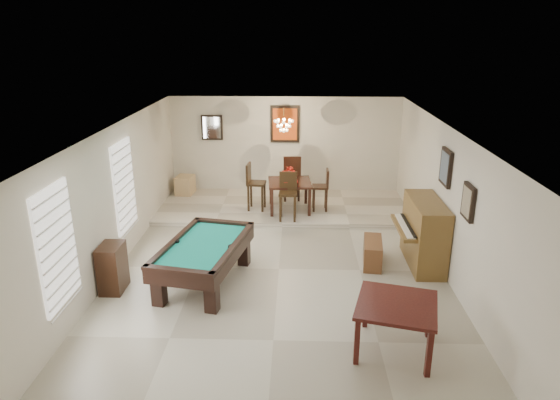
# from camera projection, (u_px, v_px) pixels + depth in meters

# --- Properties ---
(ground_plane) EXTENTS (6.00, 9.00, 0.02)m
(ground_plane) POSITION_uv_depth(u_px,v_px,m) (279.00, 269.00, 9.27)
(ground_plane) COLOR beige
(wall_back) EXTENTS (6.00, 0.04, 2.60)m
(wall_back) POSITION_uv_depth(u_px,v_px,m) (285.00, 147.00, 13.10)
(wall_back) COLOR silver
(wall_back) RESTS_ON ground_plane
(wall_front) EXTENTS (6.00, 0.04, 2.60)m
(wall_front) POSITION_uv_depth(u_px,v_px,m) (262.00, 364.00, 4.59)
(wall_front) COLOR silver
(wall_front) RESTS_ON ground_plane
(wall_left) EXTENTS (0.04, 9.00, 2.60)m
(wall_left) POSITION_uv_depth(u_px,v_px,m) (112.00, 201.00, 8.94)
(wall_left) COLOR silver
(wall_left) RESTS_ON ground_plane
(wall_right) EXTENTS (0.04, 9.00, 2.60)m
(wall_right) POSITION_uv_depth(u_px,v_px,m) (449.00, 205.00, 8.75)
(wall_right) COLOR silver
(wall_right) RESTS_ON ground_plane
(ceiling) EXTENTS (6.00, 9.00, 0.04)m
(ceiling) POSITION_uv_depth(u_px,v_px,m) (279.00, 130.00, 8.42)
(ceiling) COLOR white
(ceiling) RESTS_ON wall_back
(dining_step) EXTENTS (6.00, 2.50, 0.12)m
(dining_step) POSITION_uv_depth(u_px,v_px,m) (284.00, 207.00, 12.32)
(dining_step) COLOR beige
(dining_step) RESTS_ON ground_plane
(window_left_front) EXTENTS (0.06, 1.00, 1.70)m
(window_left_front) POSITION_uv_depth(u_px,v_px,m) (57.00, 247.00, 6.83)
(window_left_front) COLOR white
(window_left_front) RESTS_ON wall_left
(window_left_rear) EXTENTS (0.06, 1.00, 1.70)m
(window_left_rear) POSITION_uv_depth(u_px,v_px,m) (124.00, 186.00, 9.48)
(window_left_rear) COLOR white
(window_left_rear) RESTS_ON wall_left
(pool_table) EXTENTS (1.57, 2.35, 0.72)m
(pool_table) POSITION_uv_depth(u_px,v_px,m) (205.00, 264.00, 8.66)
(pool_table) COLOR black
(pool_table) RESTS_ON ground_plane
(square_table) EXTENTS (1.28, 1.28, 0.73)m
(square_table) POSITION_uv_depth(u_px,v_px,m) (395.00, 327.00, 6.83)
(square_table) COLOR #35100D
(square_table) RESTS_ON ground_plane
(upright_piano) EXTENTS (0.84, 1.50, 1.25)m
(upright_piano) POSITION_uv_depth(u_px,v_px,m) (417.00, 233.00, 9.29)
(upright_piano) COLOR brown
(upright_piano) RESTS_ON ground_plane
(piano_bench) EXTENTS (0.43, 0.88, 0.47)m
(piano_bench) POSITION_uv_depth(u_px,v_px,m) (373.00, 252.00, 9.39)
(piano_bench) COLOR brown
(piano_bench) RESTS_ON ground_plane
(apothecary_chest) EXTENTS (0.37, 0.55, 0.82)m
(apothecary_chest) POSITION_uv_depth(u_px,v_px,m) (112.00, 268.00, 8.40)
(apothecary_chest) COLOR black
(apothecary_chest) RESTS_ON ground_plane
(dining_table) EXTENTS (1.07, 1.07, 0.82)m
(dining_table) POSITION_uv_depth(u_px,v_px,m) (290.00, 193.00, 11.84)
(dining_table) COLOR black
(dining_table) RESTS_ON dining_step
(flower_vase) EXTENTS (0.16, 0.16, 0.25)m
(flower_vase) POSITION_uv_depth(u_px,v_px,m) (290.00, 171.00, 11.66)
(flower_vase) COLOR #AA1A0E
(flower_vase) RESTS_ON dining_table
(dining_chair_south) EXTENTS (0.41, 0.41, 1.07)m
(dining_chair_south) POSITION_uv_depth(u_px,v_px,m) (288.00, 197.00, 11.18)
(dining_chair_south) COLOR black
(dining_chair_south) RESTS_ON dining_step
(dining_chair_north) EXTENTS (0.48, 0.48, 1.16)m
(dining_chair_north) POSITION_uv_depth(u_px,v_px,m) (291.00, 177.00, 12.52)
(dining_chair_north) COLOR black
(dining_chair_north) RESTS_ON dining_step
(dining_chair_west) EXTENTS (0.46, 0.46, 1.12)m
(dining_chair_west) POSITION_uv_depth(u_px,v_px,m) (256.00, 187.00, 11.82)
(dining_chair_west) COLOR black
(dining_chair_west) RESTS_ON dining_step
(dining_chair_east) EXTENTS (0.37, 0.37, 1.00)m
(dining_chair_east) POSITION_uv_depth(u_px,v_px,m) (320.00, 190.00, 11.80)
(dining_chair_east) COLOR black
(dining_chair_east) RESTS_ON dining_step
(corner_bench) EXTENTS (0.47, 0.57, 0.47)m
(corner_bench) POSITION_uv_depth(u_px,v_px,m) (185.00, 185.00, 13.05)
(corner_bench) COLOR tan
(corner_bench) RESTS_ON dining_step
(chandelier) EXTENTS (0.44, 0.44, 0.60)m
(chandelier) POSITION_uv_depth(u_px,v_px,m) (284.00, 121.00, 11.58)
(chandelier) COLOR #FFE5B2
(chandelier) RESTS_ON ceiling
(back_painting) EXTENTS (0.75, 0.06, 0.95)m
(back_painting) POSITION_uv_depth(u_px,v_px,m) (285.00, 124.00, 12.87)
(back_painting) COLOR #D84C14
(back_painting) RESTS_ON wall_back
(back_mirror) EXTENTS (0.55, 0.06, 0.65)m
(back_mirror) POSITION_uv_depth(u_px,v_px,m) (212.00, 128.00, 12.96)
(back_mirror) COLOR white
(back_mirror) RESTS_ON wall_back
(right_picture_upper) EXTENTS (0.06, 0.55, 0.65)m
(right_picture_upper) POSITION_uv_depth(u_px,v_px,m) (446.00, 167.00, 8.84)
(right_picture_upper) COLOR slate
(right_picture_upper) RESTS_ON wall_right
(right_picture_lower) EXTENTS (0.06, 0.45, 0.55)m
(right_picture_lower) POSITION_uv_depth(u_px,v_px,m) (468.00, 202.00, 7.68)
(right_picture_lower) COLOR gray
(right_picture_lower) RESTS_ON wall_right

